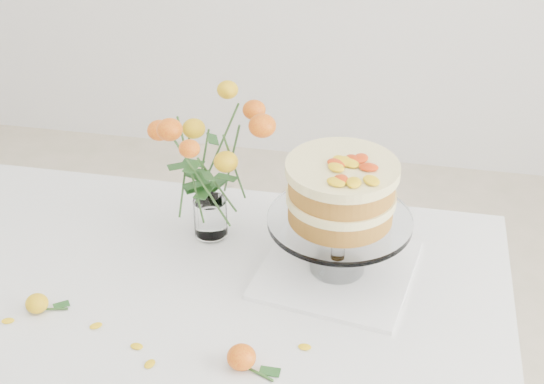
% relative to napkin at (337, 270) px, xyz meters
% --- Properties ---
extents(table, '(1.43, 0.93, 0.76)m').
position_rel_napkin_xyz_m(table, '(-0.33, -0.17, -0.09)').
color(table, tan).
rests_on(table, ground).
extents(napkin, '(0.37, 0.37, 0.01)m').
position_rel_napkin_xyz_m(napkin, '(0.00, 0.00, 0.00)').
color(napkin, white).
rests_on(napkin, table).
extents(cake_stand, '(0.31, 0.31, 0.28)m').
position_rel_napkin_xyz_m(cake_stand, '(0.00, 0.00, 0.19)').
color(cake_stand, silver).
rests_on(cake_stand, napkin).
extents(rose_vase, '(0.28, 0.28, 0.39)m').
position_rel_napkin_xyz_m(rose_vase, '(-0.31, 0.08, 0.22)').
color(rose_vase, silver).
rests_on(rose_vase, table).
extents(loose_rose_near, '(0.08, 0.05, 0.04)m').
position_rel_napkin_xyz_m(loose_rose_near, '(-0.59, -0.24, 0.01)').
color(loose_rose_near, orange).
rests_on(loose_rose_near, table).
extents(loose_rose_far, '(0.09, 0.06, 0.05)m').
position_rel_napkin_xyz_m(loose_rose_far, '(-0.14, -0.32, 0.02)').
color(loose_rose_far, red).
rests_on(loose_rose_far, table).
extents(stray_petal_a, '(0.03, 0.02, 0.00)m').
position_rel_napkin_xyz_m(stray_petal_a, '(-0.45, -0.27, -0.00)').
color(stray_petal_a, yellow).
rests_on(stray_petal_a, table).
extents(stray_petal_b, '(0.03, 0.02, 0.00)m').
position_rel_napkin_xyz_m(stray_petal_b, '(-0.35, -0.31, -0.00)').
color(stray_petal_b, yellow).
rests_on(stray_petal_b, table).
extents(stray_petal_c, '(0.03, 0.02, 0.00)m').
position_rel_napkin_xyz_m(stray_petal_c, '(-0.31, -0.35, -0.00)').
color(stray_petal_c, yellow).
rests_on(stray_petal_c, table).
extents(stray_petal_d, '(0.03, 0.02, 0.00)m').
position_rel_napkin_xyz_m(stray_petal_d, '(-0.59, -0.22, -0.00)').
color(stray_petal_d, yellow).
rests_on(stray_petal_d, table).
extents(stray_petal_e, '(0.03, 0.02, 0.00)m').
position_rel_napkin_xyz_m(stray_petal_e, '(-0.63, -0.29, -0.00)').
color(stray_petal_e, yellow).
rests_on(stray_petal_e, table).
extents(stray_petal_f, '(0.03, 0.02, 0.00)m').
position_rel_napkin_xyz_m(stray_petal_f, '(-0.03, -0.25, -0.00)').
color(stray_petal_f, yellow).
rests_on(stray_petal_f, table).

